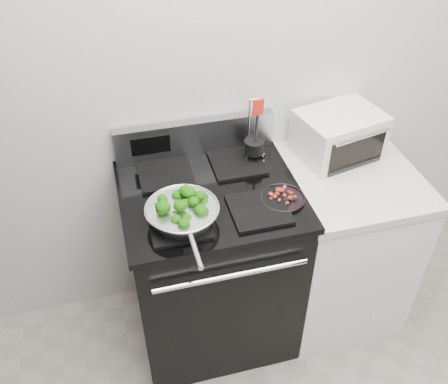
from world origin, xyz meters
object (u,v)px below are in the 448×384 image
object	(u,v)px
skillet	(182,213)
gas_range	(212,263)
bacon_plate	(283,196)
utensil_holder	(254,149)
toaster_oven	(339,134)

from	to	relation	value
skillet	gas_range	bearing A→B (deg)	46.16
gas_range	bacon_plate	distance (m)	0.58
gas_range	utensil_holder	world-z (taller)	utensil_holder
skillet	toaster_oven	xyz separation A→B (m)	(0.83, 0.33, 0.03)
skillet	bacon_plate	size ratio (longest dim) A/B	2.49
bacon_plate	toaster_oven	size ratio (longest dim) A/B	0.45
toaster_oven	gas_range	bearing A→B (deg)	-178.04
bacon_plate	utensil_holder	distance (m)	0.31
gas_range	bacon_plate	bearing A→B (deg)	-24.36
gas_range	utensil_holder	size ratio (longest dim) A/B	3.40
bacon_plate	utensil_holder	world-z (taller)	utensil_holder
bacon_plate	toaster_oven	bearing A→B (deg)	37.94
skillet	bacon_plate	bearing A→B (deg)	3.11
toaster_oven	bacon_plate	bearing A→B (deg)	-154.28
gas_range	skillet	bearing A→B (deg)	-132.93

